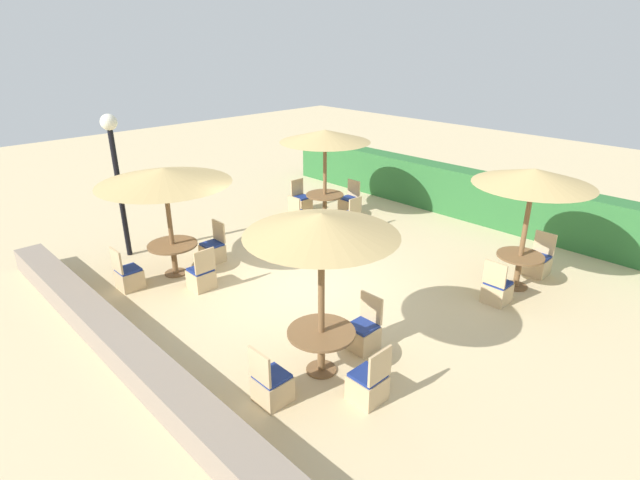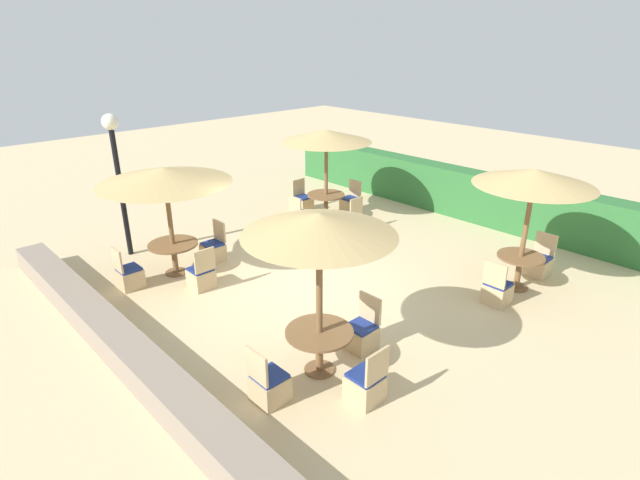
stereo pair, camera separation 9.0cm
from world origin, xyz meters
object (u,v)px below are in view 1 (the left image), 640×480
Objects in this scene: parasol_front_left at (164,176)px; patio_chair_front_left_south at (129,277)px; patio_chair_front_right_east at (368,385)px; patio_chair_back_left_west at (302,202)px; round_table_front_left at (173,250)px; patio_chair_front_right_south at (271,386)px; patio_chair_back_right_north at (538,263)px; patio_chair_back_left_east at (350,220)px; parasol_back_right at (534,178)px; patio_chair_back_left_south at (300,219)px; round_table_back_right at (519,263)px; parasol_front_right at (321,225)px; round_table_back_left at (325,200)px; patio_chair_back_left_north at (349,203)px; patio_chair_front_right_north at (363,334)px; round_table_front_right at (321,340)px; patio_chair_back_right_south at (497,290)px; parasol_back_left at (325,136)px; lamp_post at (114,158)px; patio_chair_front_left_east at (202,277)px; patio_chair_front_left_north at (213,250)px.

patio_chair_front_left_south is at bearing -92.52° from parasol_front_left.
patio_chair_back_left_west is at bearing 54.48° from patio_chair_front_right_east.
patio_chair_front_right_east is 5.66m from round_table_front_left.
patio_chair_front_left_south is at bearing 179.46° from patio_chair_front_right_south.
patio_chair_back_right_north and patio_chair_back_left_east have the same top height.
patio_chair_back_left_south is (-5.67, -0.99, -2.10)m from parasol_back_right.
patio_chair_back_left_south is 0.34× the size of parasol_front_left.
round_table_back_right is 1.01× the size of patio_chair_back_right_north.
patio_chair_back_right_north is at bearing 81.60° from parasol_front_right.
patio_chair_front_right_south is 0.89× the size of round_table_back_left.
round_table_back_left is 1.13× the size of patio_chair_back_left_north.
patio_chair_front_right_north is 0.34× the size of parasol_front_left.
patio_chair_front_right_south is (0.01, -1.00, -0.30)m from round_table_front_right.
patio_chair_back_left_south is 3.83m from round_table_front_left.
patio_chair_back_right_south is at bearing -88.55° from parasol_back_right.
parasol_back_left is (-5.68, -0.03, 0.01)m from parasol_back_right.
patio_chair_back_right_north is 5.80m from round_table_back_left.
lamp_post is 3.57× the size of patio_chair_back_right_south.
parasol_back_left is at bearing 50.22° from patio_chair_front_right_east.
patio_chair_front_right_north and patio_chair_front_left_east have the same top height.
parasol_back_right reaches higher than patio_chair_front_left_north.
patio_chair_front_right_north is at bearing 10.38° from round_table_front_left.
lamp_post is 3.57× the size of patio_chair_front_right_east.
patio_chair_back_left_east is (-4.69, -0.07, -0.29)m from round_table_back_right.
patio_chair_front_left_east is (1.05, 1.08, 0.00)m from patio_chair_front_left_south.
lamp_post is 4.86m from patio_chair_back_left_south.
patio_chair_front_right_east and patio_chair_front_right_south have the same top height.
patio_chair_back_right_north is 1.00× the size of patio_chair_front_right_east.
parasol_back_right is 6.12m from patio_chair_back_left_south.
patio_chair_front_left_south is (-0.06, -2.00, 0.00)m from patio_chair_front_left_north.
parasol_front_right is (-0.82, -4.88, 1.90)m from round_table_back_right.
lamp_post is at bearing -106.82° from parasol_back_left.
parasol_back_right reaches higher than patio_chair_back_left_west.
patio_chair_back_right_north and patio_chair_front_right_north have the same top height.
patio_chair_back_right_north is 6.24m from parasol_front_right.
patio_chair_back_left_south is at bearing -170.07° from round_table_back_right.
parasol_front_right reaches higher than round_table_front_right.
parasol_back_left reaches higher than patio_chair_front_right_north.
parasol_front_right is 0.95× the size of parasol_front_left.
round_table_back_right is at bearing 89.79° from patio_chair_back_left_west.
patio_chair_back_left_south is at bearing 90.11° from patio_chair_back_left_north.
patio_chair_back_left_west is at bearing 84.52° from lamp_post.
round_table_back_left is at bearing 89.46° from patio_chair_back_left_north.
patio_chair_front_left_north is (-5.50, -3.84, -2.10)m from parasol_back_right.
round_table_front_left is at bearing 87.48° from patio_chair_front_left_south.
parasol_front_right reaches higher than round_table_front_left.
patio_chair_back_left_west and patio_chair_front_left_north have the same top height.
patio_chair_back_left_north is (-5.69, 1.88, 0.00)m from patio_chair_back_right_south.
patio_chair_back_right_north and patio_chair_front_right_south have the same top height.
lamp_post reaches higher than parasol_back_left.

